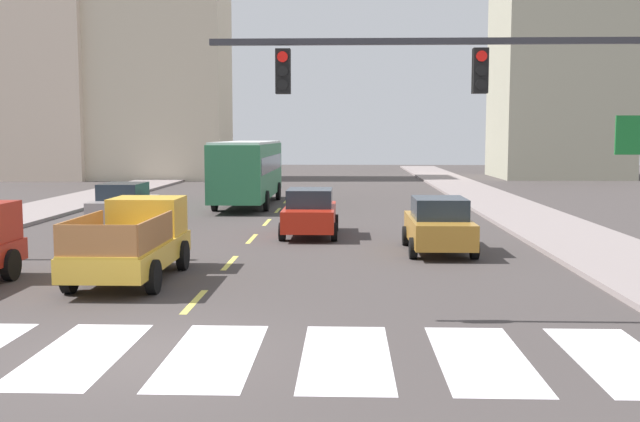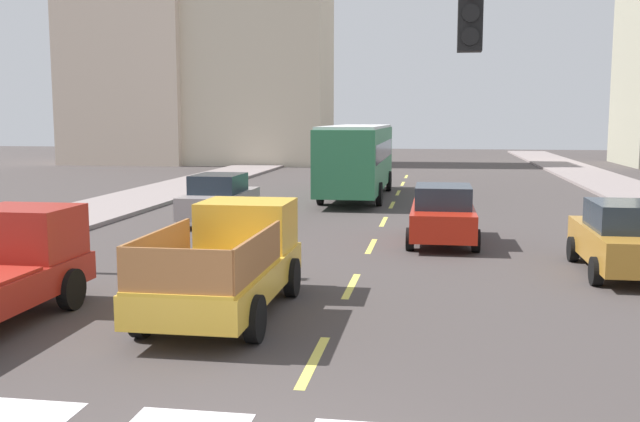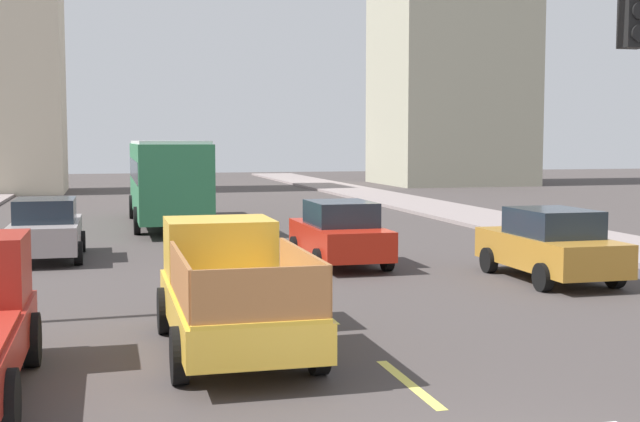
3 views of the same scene
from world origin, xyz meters
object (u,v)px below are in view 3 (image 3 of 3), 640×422
object	(u,v)px
pickup_stakebed	(230,289)
sedan_mid	(339,233)
city_bus	(166,176)
sedan_far	(550,245)
sedan_near_right	(46,229)

from	to	relation	value
pickup_stakebed	sedan_mid	size ratio (longest dim) A/B	1.18
city_bus	sedan_far	distance (m)	17.30
sedan_far	sedan_near_right	bearing A→B (deg)	151.19
pickup_stakebed	city_bus	distance (m)	19.81
sedan_far	sedan_near_right	size ratio (longest dim) A/B	1.00
sedan_far	city_bus	bearing A→B (deg)	117.78
sedan_near_right	pickup_stakebed	bearing A→B (deg)	-72.38
pickup_stakebed	sedan_near_right	xyz separation A→B (m)	(-3.59, 11.08, -0.08)
sedan_far	pickup_stakebed	bearing A→B (deg)	-151.41
city_bus	sedan_mid	bearing A→B (deg)	-74.08
sedan_mid	sedan_far	world-z (taller)	same
pickup_stakebed	city_bus	world-z (taller)	city_bus
pickup_stakebed	sedan_mid	world-z (taller)	pickup_stakebed
pickup_stakebed	sedan_mid	distance (m)	9.08
city_bus	sedan_far	world-z (taller)	city_bus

